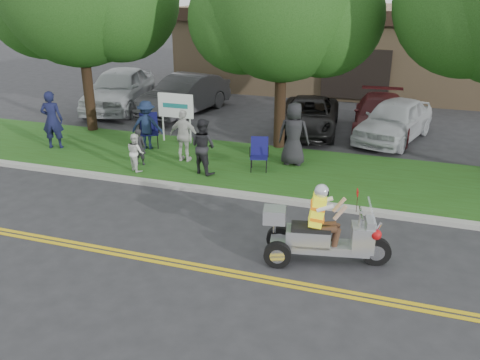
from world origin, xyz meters
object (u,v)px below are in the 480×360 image
(parked_car_left, at_px, (185,95))
(trike_scooter, at_px, (321,235))
(lawn_chair_a, at_px, (259,152))
(parked_car_mid, at_px, (308,116))
(parked_car_far_right, at_px, (394,120))
(spectator_adult_mid, at_px, (203,146))
(parked_car_right, at_px, (381,116))
(spectator_adult_left, at_px, (52,120))
(spectator_adult_right, at_px, (184,136))
(parked_car_far_left, at_px, (119,89))
(lawn_chair_b, at_px, (149,128))

(parked_car_left, bearing_deg, trike_scooter, -43.12)
(trike_scooter, height_order, lawn_chair_a, trike_scooter)
(parked_car_mid, height_order, parked_car_far_right, parked_car_far_right)
(spectator_adult_mid, height_order, parked_car_right, spectator_adult_mid)
(spectator_adult_left, relative_size, parked_car_mid, 0.42)
(lawn_chair_a, distance_m, spectator_adult_right, 2.35)
(lawn_chair_a, bearing_deg, parked_car_far_right, 38.81)
(spectator_adult_right, bearing_deg, parked_car_right, -135.84)
(trike_scooter, height_order, parked_car_far_left, parked_car_far_left)
(parked_car_far_left, bearing_deg, parked_car_right, -13.89)
(spectator_adult_mid, relative_size, parked_car_left, 0.33)
(lawn_chair_a, relative_size, parked_car_left, 0.20)
(lawn_chair_b, xyz_separation_m, parked_car_mid, (4.54, 3.63, -0.11))
(spectator_adult_left, xyz_separation_m, parked_car_mid, (7.39, 4.76, -0.42))
(parked_car_far_left, xyz_separation_m, parked_car_left, (2.97, 0.22, -0.10))
(parked_car_far_right, bearing_deg, parked_car_far_left, -168.31)
(lawn_chair_b, bearing_deg, lawn_chair_a, -41.78)
(trike_scooter, relative_size, parked_car_far_right, 0.59)
(parked_car_far_left, xyz_separation_m, parked_car_far_right, (11.43, -0.99, -0.16))
(trike_scooter, distance_m, parked_car_far_right, 9.07)
(lawn_chair_a, bearing_deg, parked_car_far_left, 130.77)
(lawn_chair_b, height_order, spectator_adult_mid, spectator_adult_mid)
(lawn_chair_a, xyz_separation_m, spectator_adult_mid, (-1.41, -0.78, 0.26))
(spectator_adult_left, bearing_deg, spectator_adult_right, 162.57)
(trike_scooter, distance_m, parked_car_far_left, 14.50)
(trike_scooter, height_order, lawn_chair_b, trike_scooter)
(lawn_chair_b, xyz_separation_m, parked_car_far_right, (7.54, 3.66, -0.01))
(spectator_adult_right, relative_size, parked_car_far_right, 0.37)
(spectator_adult_mid, bearing_deg, spectator_adult_left, 13.53)
(lawn_chair_b, bearing_deg, spectator_adult_mid, -61.90)
(lawn_chair_b, xyz_separation_m, spectator_adult_right, (1.70, -0.97, 0.16))
(parked_car_mid, height_order, parked_car_right, parked_car_right)
(parked_car_left, bearing_deg, lawn_chair_b, -68.72)
(trike_scooter, xyz_separation_m, parked_car_far_right, (0.93, 9.02, 0.15))
(lawn_chair_a, distance_m, parked_car_far_right, 5.79)
(parked_car_far_left, bearing_deg, spectator_adult_right, -57.18)
(parked_car_right, bearing_deg, parked_car_far_left, 174.24)
(lawn_chair_b, relative_size, parked_car_right, 0.24)
(spectator_adult_mid, relative_size, spectator_adult_right, 1.00)
(spectator_adult_mid, xyz_separation_m, spectator_adult_right, (-0.93, 0.76, -0.00))
(lawn_chair_a, relative_size, parked_car_far_left, 0.18)
(parked_car_left, xyz_separation_m, parked_car_far_right, (8.46, -1.21, -0.06))
(parked_car_mid, bearing_deg, spectator_adult_right, -127.97)
(lawn_chair_b, bearing_deg, parked_car_far_left, 101.54)
(parked_car_far_left, height_order, parked_car_far_right, parked_car_far_left)
(spectator_adult_left, xyz_separation_m, parked_car_far_left, (-1.04, 5.77, -0.16))
(spectator_adult_mid, distance_m, parked_car_mid, 5.70)
(trike_scooter, distance_m, lawn_chair_a, 5.10)
(lawn_chair_b, distance_m, parked_car_left, 4.95)
(trike_scooter, bearing_deg, lawn_chair_b, 129.78)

